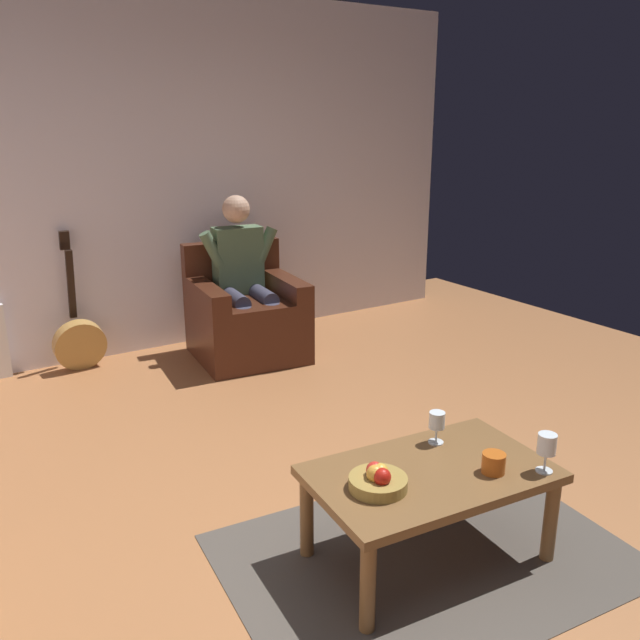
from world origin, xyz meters
name	(u,v)px	position (x,y,z in m)	size (l,w,h in m)	color
ground_plane	(374,545)	(0.00, 0.00, 0.00)	(7.49, 7.49, 0.00)	#9D6239
wall_back	(132,177)	(0.00, -3.15, 1.39)	(6.05, 0.06, 2.79)	silver
rug	(426,555)	(-0.14, 0.18, 0.00)	(1.71, 1.20, 0.01)	#4A433C
armchair	(246,318)	(-0.63, -2.54, 0.31)	(0.88, 0.89, 0.88)	#452013
person_seated	(243,272)	(-0.64, -2.56, 0.68)	(0.64, 0.61, 1.26)	#4E6849
coffee_table	(430,482)	(-0.14, 0.18, 0.36)	(1.06, 0.69, 0.42)	brown
guitar	(79,340)	(0.56, -2.95, 0.23)	(0.38, 0.24, 1.05)	#B68642
wine_glass_near	(437,422)	(-0.33, 0.01, 0.52)	(0.07, 0.07, 0.15)	silver
wine_glass_far	(547,446)	(-0.53, 0.45, 0.54)	(0.08, 0.08, 0.17)	silver
fruit_bowl	(378,480)	(0.13, 0.18, 0.46)	(0.23, 0.23, 0.11)	olive
candle_jar	(494,463)	(-0.35, 0.34, 0.47)	(0.10, 0.10, 0.09)	#B35419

